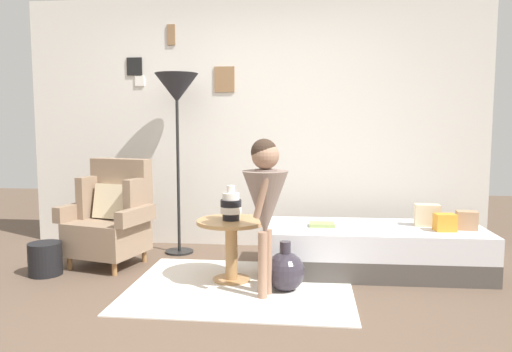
{
  "coord_description": "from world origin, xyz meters",
  "views": [
    {
      "loc": [
        0.62,
        -3.22,
        1.3
      ],
      "look_at": [
        0.15,
        0.95,
        0.85
      ],
      "focal_mm": 34.49,
      "sensor_mm": 36.0,
      "label": 1
    }
  ],
  "objects_px": {
    "armchair": "(112,217)",
    "person_child": "(265,196)",
    "side_table": "(231,237)",
    "floor_lamp": "(177,95)",
    "vase_striped": "(231,206)",
    "demijohn_near": "(285,271)",
    "magazine_basket": "(45,259)",
    "book_on_daybed": "(322,225)",
    "daybed": "(373,249)"
  },
  "relations": [
    {
      "from": "armchair",
      "to": "person_child",
      "type": "relative_size",
      "value": 0.82
    },
    {
      "from": "side_table",
      "to": "floor_lamp",
      "type": "relative_size",
      "value": 0.32
    },
    {
      "from": "vase_striped",
      "to": "floor_lamp",
      "type": "distance_m",
      "value": 1.43
    },
    {
      "from": "vase_striped",
      "to": "person_child",
      "type": "distance_m",
      "value": 0.48
    },
    {
      "from": "armchair",
      "to": "person_child",
      "type": "bearing_deg",
      "value": -25.8
    },
    {
      "from": "armchair",
      "to": "side_table",
      "type": "bearing_deg",
      "value": -17.68
    },
    {
      "from": "armchair",
      "to": "demijohn_near",
      "type": "bearing_deg",
      "value": -19.14
    },
    {
      "from": "person_child",
      "to": "magazine_basket",
      "type": "bearing_deg",
      "value": 170.26
    },
    {
      "from": "book_on_daybed",
      "to": "magazine_basket",
      "type": "xyz_separation_m",
      "value": [
        -2.37,
        -0.39,
        -0.28
      ]
    },
    {
      "from": "armchair",
      "to": "daybed",
      "type": "xyz_separation_m",
      "value": [
        2.37,
        0.03,
        -0.24
      ]
    },
    {
      "from": "vase_striped",
      "to": "magazine_basket",
      "type": "height_order",
      "value": "vase_striped"
    },
    {
      "from": "vase_striped",
      "to": "daybed",
      "type": "bearing_deg",
      "value": 19.19
    },
    {
      "from": "side_table",
      "to": "magazine_basket",
      "type": "xyz_separation_m",
      "value": [
        -1.62,
        -0.01,
        -0.23
      ]
    },
    {
      "from": "vase_striped",
      "to": "person_child",
      "type": "relative_size",
      "value": 0.24
    },
    {
      "from": "book_on_daybed",
      "to": "daybed",
      "type": "bearing_deg",
      "value": 4.23
    },
    {
      "from": "daybed",
      "to": "floor_lamp",
      "type": "distance_m",
      "value": 2.36
    },
    {
      "from": "side_table",
      "to": "magazine_basket",
      "type": "bearing_deg",
      "value": -179.55
    },
    {
      "from": "side_table",
      "to": "person_child",
      "type": "distance_m",
      "value": 0.61
    },
    {
      "from": "daybed",
      "to": "side_table",
      "type": "distance_m",
      "value": 1.27
    },
    {
      "from": "magazine_basket",
      "to": "floor_lamp",
      "type": "bearing_deg",
      "value": 41.65
    },
    {
      "from": "demijohn_near",
      "to": "armchair",
      "type": "bearing_deg",
      "value": 160.86
    },
    {
      "from": "side_table",
      "to": "book_on_daybed",
      "type": "bearing_deg",
      "value": 26.57
    },
    {
      "from": "armchair",
      "to": "demijohn_near",
      "type": "relative_size",
      "value": 2.48
    },
    {
      "from": "daybed",
      "to": "person_child",
      "type": "relative_size",
      "value": 1.61
    },
    {
      "from": "daybed",
      "to": "demijohn_near",
      "type": "bearing_deg",
      "value": -141.15
    },
    {
      "from": "side_table",
      "to": "person_child",
      "type": "relative_size",
      "value": 0.48
    },
    {
      "from": "vase_striped",
      "to": "magazine_basket",
      "type": "relative_size",
      "value": 1.02
    },
    {
      "from": "vase_striped",
      "to": "person_child",
      "type": "bearing_deg",
      "value": -47.11
    },
    {
      "from": "person_child",
      "to": "daybed",
      "type": "bearing_deg",
      "value": 40.34
    },
    {
      "from": "daybed",
      "to": "demijohn_near",
      "type": "xyz_separation_m",
      "value": [
        -0.74,
        -0.6,
        -0.04
      ]
    },
    {
      "from": "demijohn_near",
      "to": "side_table",
      "type": "bearing_deg",
      "value": 157.2
    },
    {
      "from": "vase_striped",
      "to": "demijohn_near",
      "type": "bearing_deg",
      "value": -21.75
    },
    {
      "from": "daybed",
      "to": "person_child",
      "type": "xyz_separation_m",
      "value": [
        -0.88,
        -0.75,
        0.57
      ]
    },
    {
      "from": "side_table",
      "to": "person_child",
      "type": "height_order",
      "value": "person_child"
    },
    {
      "from": "daybed",
      "to": "floor_lamp",
      "type": "height_order",
      "value": "floor_lamp"
    },
    {
      "from": "vase_striped",
      "to": "magazine_basket",
      "type": "distance_m",
      "value": 1.69
    },
    {
      "from": "person_child",
      "to": "demijohn_near",
      "type": "xyz_separation_m",
      "value": [
        0.14,
        0.15,
        -0.61
      ]
    },
    {
      "from": "floor_lamp",
      "to": "book_on_daybed",
      "type": "height_order",
      "value": "floor_lamp"
    },
    {
      "from": "daybed",
      "to": "side_table",
      "type": "xyz_separation_m",
      "value": [
        -1.19,
        -0.41,
        0.17
      ]
    },
    {
      "from": "side_table",
      "to": "person_child",
      "type": "bearing_deg",
      "value": -47.93
    },
    {
      "from": "person_child",
      "to": "book_on_daybed",
      "type": "height_order",
      "value": "person_child"
    },
    {
      "from": "armchair",
      "to": "vase_striped",
      "type": "bearing_deg",
      "value": -18.11
    },
    {
      "from": "daybed",
      "to": "magazine_basket",
      "type": "xyz_separation_m",
      "value": [
        -2.81,
        -0.42,
        -0.06
      ]
    },
    {
      "from": "side_table",
      "to": "demijohn_near",
      "type": "distance_m",
      "value": 0.54
    },
    {
      "from": "daybed",
      "to": "side_table",
      "type": "bearing_deg",
      "value": -161.22
    },
    {
      "from": "magazine_basket",
      "to": "vase_striped",
      "type": "bearing_deg",
      "value": 0.11
    },
    {
      "from": "daybed",
      "to": "magazine_basket",
      "type": "bearing_deg",
      "value": -171.54
    },
    {
      "from": "person_child",
      "to": "vase_striped",
      "type": "bearing_deg",
      "value": 132.89
    },
    {
      "from": "armchair",
      "to": "floor_lamp",
      "type": "xyz_separation_m",
      "value": [
        0.51,
        0.46,
        1.14
      ]
    },
    {
      "from": "daybed",
      "to": "floor_lamp",
      "type": "bearing_deg",
      "value": 167.08
    }
  ]
}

